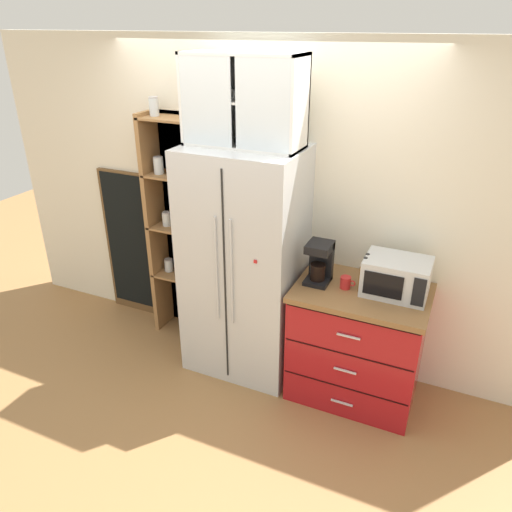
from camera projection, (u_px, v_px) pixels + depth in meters
ground_plane at (244, 361)px, 4.15m from camera, size 10.72×10.72×0.00m
wall_back_cream at (264, 206)px, 3.93m from camera, size 5.02×0.10×2.55m
refrigerator at (244, 264)px, 3.78m from camera, size 0.86×0.66×1.83m
pantry_shelf_column at (181, 224)px, 4.20m from camera, size 0.54×0.30×2.09m
counter_cabinet at (357, 342)px, 3.64m from camera, size 0.94×0.67×0.90m
microwave at (396, 277)px, 3.35m from camera, size 0.44×0.33×0.26m
coffee_maker at (320, 262)px, 3.50m from camera, size 0.17×0.20×0.31m
mug_red at (346, 283)px, 3.45m from camera, size 0.11×0.08×0.09m
bottle_green at (366, 273)px, 3.43m from camera, size 0.07×0.07×0.26m
bottle_amber at (364, 277)px, 3.38m from camera, size 0.06×0.06×0.26m
upper_cabinet at (245, 100)px, 3.29m from camera, size 0.83×0.32×0.61m
chalkboard_menu at (133, 245)px, 4.60m from camera, size 0.60×0.04×1.42m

